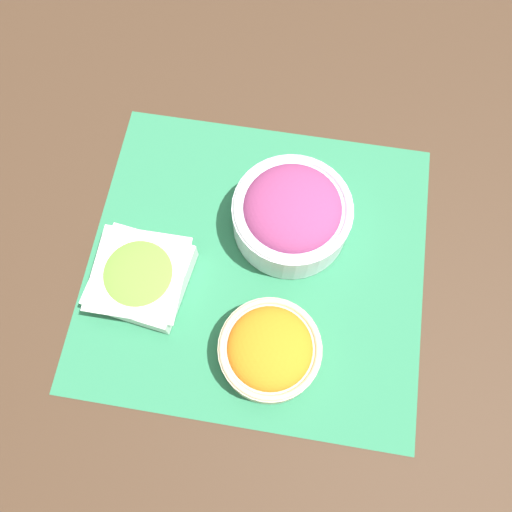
% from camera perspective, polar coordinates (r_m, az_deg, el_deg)
% --- Properties ---
extents(ground_plane, '(3.00, 3.00, 0.00)m').
position_cam_1_polar(ground_plane, '(0.76, -0.00, -0.87)').
color(ground_plane, '#422D1E').
extents(placemat, '(0.50, 0.47, 0.00)m').
position_cam_1_polar(placemat, '(0.75, -0.00, -0.82)').
color(placemat, '#2D7A51').
rests_on(placemat, ground_plane).
extents(lettuce_bowl, '(0.14, 0.14, 0.05)m').
position_cam_1_polar(lettuce_bowl, '(0.74, -13.09, -2.30)').
color(lettuce_bowl, white).
rests_on(lettuce_bowl, placemat).
extents(onion_bowl, '(0.18, 0.18, 0.09)m').
position_cam_1_polar(onion_bowl, '(0.74, 4.11, 4.88)').
color(onion_bowl, silver).
rests_on(onion_bowl, placemat).
extents(carrot_bowl, '(0.14, 0.14, 0.06)m').
position_cam_1_polar(carrot_bowl, '(0.69, 1.58, -10.63)').
color(carrot_bowl, beige).
rests_on(carrot_bowl, placemat).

